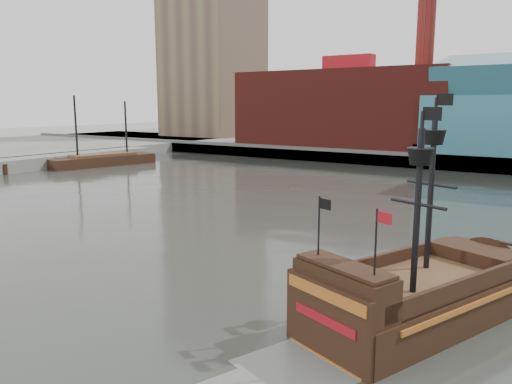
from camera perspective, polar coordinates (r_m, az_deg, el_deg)
The scene contains 6 objects.
ground at distance 30.29m, azimuth -6.95°, elevation -10.49°, with size 400.00×400.00×0.00m, color #292B26.
promenade_far at distance 115.34m, azimuth 24.39°, elevation 4.34°, with size 220.00×60.00×2.00m, color slate.
seawall at distance 86.46m, azimuth 21.12°, elevation 3.16°, with size 220.00×1.00×2.60m, color #4C4C49.
pier at distance 92.79m, azimuth -22.32°, elevation 3.32°, with size 6.00×40.00×2.00m, color slate.
pirate_ship at distance 26.07m, azimuth 17.81°, elevation -11.85°, with size 10.04×16.51×11.88m.
docked_vessel at distance 91.17m, azimuth -17.02°, elevation 3.40°, with size 7.96×18.99×12.60m.
Camera 1 is at (18.64, -21.42, 10.56)m, focal length 35.00 mm.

